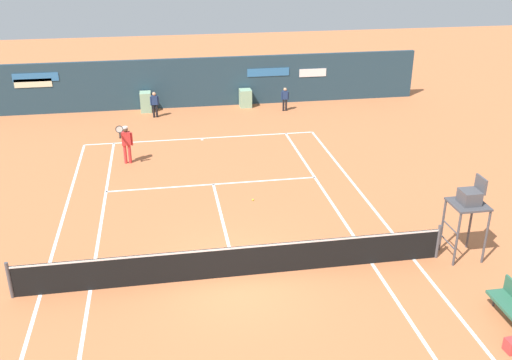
{
  "coord_description": "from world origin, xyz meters",
  "views": [
    {
      "loc": [
        -1.77,
        -13.63,
        9.02
      ],
      "look_at": [
        1.37,
        4.74,
        0.8
      ],
      "focal_mm": 40.39,
      "sensor_mm": 36.0,
      "label": 1
    }
  ],
  "objects_px": {
    "ball_kid_left_post": "(285,98)",
    "ball_kid_right_post": "(155,103)",
    "tennis_ball_mid_court": "(253,200)",
    "umpire_chair": "(469,204)",
    "player_on_baseline": "(126,141)"
  },
  "relations": [
    {
      "from": "ball_kid_left_post",
      "to": "umpire_chair",
      "type": "bearing_deg",
      "value": 102.45
    },
    {
      "from": "ball_kid_left_post",
      "to": "ball_kid_right_post",
      "type": "relative_size",
      "value": 0.94
    },
    {
      "from": "ball_kid_left_post",
      "to": "tennis_ball_mid_court",
      "type": "distance_m",
      "value": 11.18
    },
    {
      "from": "player_on_baseline",
      "to": "ball_kid_left_post",
      "type": "bearing_deg",
      "value": -145.88
    },
    {
      "from": "umpire_chair",
      "to": "ball_kid_right_post",
      "type": "xyz_separation_m",
      "value": [
        -8.84,
        15.38,
        -0.97
      ]
    },
    {
      "from": "umpire_chair",
      "to": "ball_kid_right_post",
      "type": "height_order",
      "value": "umpire_chair"
    },
    {
      "from": "ball_kid_right_post",
      "to": "tennis_ball_mid_court",
      "type": "height_order",
      "value": "ball_kid_right_post"
    },
    {
      "from": "player_on_baseline",
      "to": "ball_kid_left_post",
      "type": "height_order",
      "value": "player_on_baseline"
    },
    {
      "from": "ball_kid_left_post",
      "to": "tennis_ball_mid_court",
      "type": "relative_size",
      "value": 18.51
    },
    {
      "from": "umpire_chair",
      "to": "player_on_baseline",
      "type": "height_order",
      "value": "umpire_chair"
    },
    {
      "from": "player_on_baseline",
      "to": "ball_kid_right_post",
      "type": "distance_m",
      "value": 6.32
    },
    {
      "from": "ball_kid_left_post",
      "to": "ball_kid_right_post",
      "type": "bearing_deg",
      "value": 5.0
    },
    {
      "from": "tennis_ball_mid_court",
      "to": "umpire_chair",
      "type": "bearing_deg",
      "value": -41.05
    },
    {
      "from": "ball_kid_left_post",
      "to": "tennis_ball_mid_court",
      "type": "xyz_separation_m",
      "value": [
        -3.48,
        -10.6,
        -0.69
      ]
    },
    {
      "from": "ball_kid_right_post",
      "to": "ball_kid_left_post",
      "type": "bearing_deg",
      "value": -179.45
    }
  ]
}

